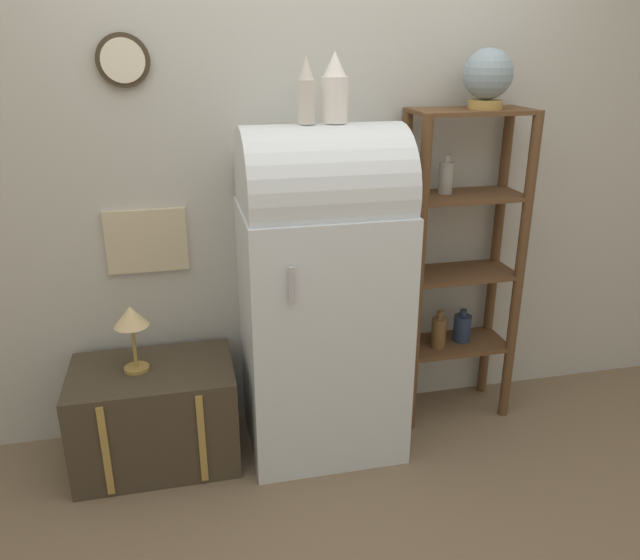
{
  "coord_description": "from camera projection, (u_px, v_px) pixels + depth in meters",
  "views": [
    {
      "loc": [
        -0.59,
        -2.3,
        1.85
      ],
      "look_at": [
        -0.01,
        0.26,
        0.84
      ],
      "focal_mm": 35.0,
      "sensor_mm": 36.0,
      "label": 1
    }
  ],
  "objects": [
    {
      "name": "suitcase_trunk",
      "position": [
        156.0,
        415.0,
        2.88
      ],
      "size": [
        0.73,
        0.48,
        0.48
      ],
      "color": "#423828",
      "rests_on": "ground_plane"
    },
    {
      "name": "ground_plane",
      "position": [
        335.0,
        470.0,
        2.88
      ],
      "size": [
        12.0,
        12.0,
        0.0
      ],
      "primitive_type": "plane",
      "color": "#7A664C"
    },
    {
      "name": "refrigerator",
      "position": [
        322.0,
        290.0,
        2.83
      ],
      "size": [
        0.71,
        0.61,
        1.54
      ],
      "color": "silver",
      "rests_on": "ground_plane"
    },
    {
      "name": "globe",
      "position": [
        488.0,
        76.0,
        2.76
      ],
      "size": [
        0.22,
        0.22,
        0.26
      ],
      "color": "#AD8942",
      "rests_on": "shelf_unit"
    },
    {
      "name": "wall_back",
      "position": [
        306.0,
        156.0,
        2.92
      ],
      "size": [
        7.0,
        0.09,
        2.7
      ],
      "color": "#B7B7AD",
      "rests_on": "ground_plane"
    },
    {
      "name": "vase_center",
      "position": [
        335.0,
        90.0,
        2.54
      ],
      "size": [
        0.11,
        0.11,
        0.28
      ],
      "color": "white",
      "rests_on": "refrigerator"
    },
    {
      "name": "vase_left",
      "position": [
        306.0,
        93.0,
        2.5
      ],
      "size": [
        0.07,
        0.07,
        0.26
      ],
      "color": "beige",
      "rests_on": "refrigerator"
    },
    {
      "name": "desk_lamp",
      "position": [
        131.0,
        321.0,
        2.7
      ],
      "size": [
        0.15,
        0.15,
        0.31
      ],
      "color": "#AD8942",
      "rests_on": "suitcase_trunk"
    },
    {
      "name": "shelf_unit",
      "position": [
        458.0,
        261.0,
        3.07
      ],
      "size": [
        0.57,
        0.3,
        1.57
      ],
      "color": "brown",
      "rests_on": "ground_plane"
    }
  ]
}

